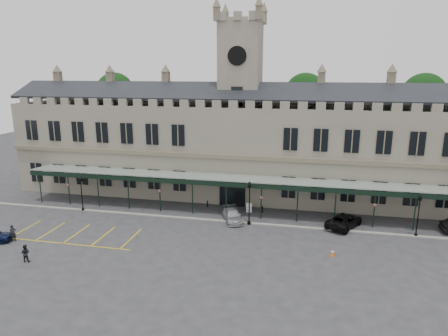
% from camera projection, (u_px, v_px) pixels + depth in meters
% --- Properties ---
extents(ground, '(140.00, 140.00, 0.00)m').
position_uv_depth(ground, '(211.00, 242.00, 39.06)').
color(ground, '#2E2E31').
extents(station_building, '(60.00, 10.36, 17.30)m').
position_uv_depth(station_building, '(240.00, 147.00, 52.62)').
color(station_building, slate).
rests_on(station_building, ground).
extents(clock_tower, '(5.60, 5.60, 24.80)m').
position_uv_depth(clock_tower, '(240.00, 96.00, 51.11)').
color(clock_tower, slate).
rests_on(clock_tower, ground).
extents(canopy, '(50.00, 4.10, 4.30)m').
position_uv_depth(canopy, '(227.00, 196.00, 45.57)').
color(canopy, '#8C9E93').
rests_on(canopy, ground).
extents(kerb, '(60.00, 0.40, 0.12)m').
position_uv_depth(kerb, '(223.00, 221.00, 44.27)').
color(kerb, gray).
rests_on(kerb, ground).
extents(parking_markings, '(16.00, 6.00, 0.01)m').
position_uv_depth(parking_markings, '(74.00, 236.00, 40.49)').
color(parking_markings, gold).
rests_on(parking_markings, ground).
extents(tree_behind_left, '(6.00, 6.00, 16.00)m').
position_uv_depth(tree_behind_left, '(115.00, 93.00, 64.22)').
color(tree_behind_left, '#332314').
rests_on(tree_behind_left, ground).
extents(tree_behind_mid, '(6.00, 6.00, 16.00)m').
position_uv_depth(tree_behind_mid, '(305.00, 95.00, 58.10)').
color(tree_behind_mid, '#332314').
rests_on(tree_behind_mid, ground).
extents(tree_behind_right, '(6.00, 6.00, 16.00)m').
position_uv_depth(tree_behind_right, '(423.00, 96.00, 54.83)').
color(tree_behind_right, '#332314').
rests_on(tree_behind_right, ground).
extents(lamp_post_left, '(0.40, 0.40, 4.25)m').
position_uv_depth(lamp_post_left, '(81.00, 190.00, 47.12)').
color(lamp_post_left, black).
rests_on(lamp_post_left, ground).
extents(lamp_post_mid, '(0.46, 0.46, 4.90)m').
position_uv_depth(lamp_post_mid, '(249.00, 199.00, 42.78)').
color(lamp_post_mid, black).
rests_on(lamp_post_mid, ground).
extents(lamp_post_right, '(0.43, 0.43, 4.50)m').
position_uv_depth(lamp_post_right, '(419.00, 212.00, 39.66)').
color(lamp_post_right, black).
rests_on(lamp_post_right, ground).
extents(traffic_cone, '(0.39, 0.39, 0.62)m').
position_uv_depth(traffic_cone, '(332.00, 253.00, 36.00)').
color(traffic_cone, '#FF5B08').
rests_on(traffic_cone, ground).
extents(sign_board, '(0.68, 0.09, 1.16)m').
position_uv_depth(sign_board, '(249.00, 208.00, 46.94)').
color(sign_board, black).
rests_on(sign_board, ground).
extents(bollard_left, '(0.15, 0.15, 0.83)m').
position_uv_depth(bollard_left, '(207.00, 204.00, 48.83)').
color(bollard_left, black).
rests_on(bollard_left, ground).
extents(bollard_right, '(0.15, 0.15, 0.82)m').
position_uv_depth(bollard_right, '(262.00, 209.00, 46.88)').
color(bollard_right, black).
rests_on(bollard_right, ground).
extents(car_taxi, '(3.30, 4.68, 1.26)m').
position_uv_depth(car_taxi, '(233.00, 215.00, 44.35)').
color(car_taxi, '#9FA1A6').
rests_on(car_taxi, ground).
extents(car_van, '(4.57, 5.61, 1.42)m').
position_uv_depth(car_van, '(344.00, 221.00, 42.57)').
color(car_van, black).
rests_on(car_van, ground).
extents(person_a, '(0.71, 0.72, 1.68)m').
position_uv_depth(person_a, '(13.00, 233.00, 38.98)').
color(person_a, black).
rests_on(person_a, ground).
extents(person_b, '(0.88, 0.75, 1.60)m').
position_uv_depth(person_b, '(25.00, 253.00, 34.82)').
color(person_b, black).
rests_on(person_b, ground).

